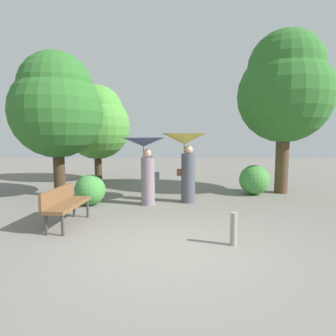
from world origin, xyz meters
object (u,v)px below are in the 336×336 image
Objects in this scene: person_right at (185,151)px; tree_near_left at (97,122)px; tree_near_right at (285,87)px; path_marker_post at (233,229)px; park_bench at (64,202)px; person_left at (145,157)px; tree_mid_left at (56,105)px.

person_right is 5.58m from tree_near_left.
tree_near_right is 8.96× the size of path_marker_post.
person_right is 3.71m from park_bench.
path_marker_post is (1.82, -3.13, -1.07)m from person_left.
tree_near_left is at bearing 25.75° from person_left.
tree_near_left is 3.33m from tree_mid_left.
tree_near_left reaches higher than path_marker_post.
person_right is 1.31× the size of park_bench.
tree_near_left reaches higher than person_left.
person_left is 5.30m from tree_near_right.
path_marker_post is at bearing -118.88° from tree_near_right.
tree_mid_left is at bearing -98.63° from tree_near_left.
person_right is at bearing 101.00° from path_marker_post.
tree_near_left is at bearing 12.50° from park_bench.
person_left is 0.47× the size of tree_near_left.
path_marker_post is (4.21, -7.65, -2.24)m from tree_near_left.
park_bench is 0.38× the size of tree_near_left.
tree_near_right reaches higher than path_marker_post.
tree_mid_left is at bearing 64.58° from person_left.
person_left is 0.94× the size of person_right.
person_left is 1.20m from person_right.
tree_near_right is (6.90, -2.76, 1.01)m from tree_near_left.
park_bench is 4.19m from tree_mid_left.
tree_near_left is at bearing 37.97° from person_right.
tree_mid_left is (-0.50, -3.27, 0.39)m from tree_near_left.
park_bench is at bearing -68.38° from tree_mid_left.
person_right is 0.44× the size of tree_mid_left.
tree_mid_left is at bearing 27.36° from park_bench.
person_right is at bearing -156.96° from tree_near_right.
tree_near_right reaches higher than person_right.
person_right is 3.72m from path_marker_post.
person_right reaches higher than person_left.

